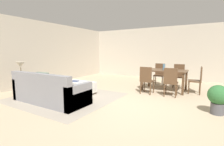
# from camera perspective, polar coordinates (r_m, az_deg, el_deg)

# --- Properties ---
(ground_plane) EXTENTS (10.80, 10.80, 0.00)m
(ground_plane) POSITION_cam_1_polar(r_m,az_deg,el_deg) (4.51, 5.90, -10.96)
(ground_plane) COLOR tan
(wall_back) EXTENTS (9.00, 0.12, 2.70)m
(wall_back) POSITION_cam_1_polar(r_m,az_deg,el_deg) (9.07, 19.56, 6.55)
(wall_back) COLOR #BCB2A0
(wall_back) RESTS_ON ground_plane
(wall_left) EXTENTS (0.12, 11.00, 2.70)m
(wall_left) POSITION_cam_1_polar(r_m,az_deg,el_deg) (7.67, -24.43, 6.23)
(wall_left) COLOR #BCB2A0
(wall_left) RESTS_ON ground_plane
(area_rug) EXTENTS (3.00, 2.80, 0.01)m
(area_rug) POSITION_cam_1_polar(r_m,az_deg,el_deg) (5.42, -15.54, -8.01)
(area_rug) COLOR gray
(area_rug) RESTS_ON ground_plane
(couch) EXTENTS (2.25, 0.90, 0.86)m
(couch) POSITION_cam_1_polar(r_m,az_deg,el_deg) (4.96, -20.86, -6.16)
(couch) COLOR gray
(couch) RESTS_ON ground_plane
(ottoman_table) EXTENTS (1.15, 0.57, 0.41)m
(ottoman_table) POSITION_cam_1_polar(r_m,az_deg,el_deg) (5.75, -11.52, -4.62)
(ottoman_table) COLOR silver
(ottoman_table) RESTS_ON ground_plane
(side_table) EXTENTS (0.40, 0.40, 0.57)m
(side_table) POSITION_cam_1_polar(r_m,az_deg,el_deg) (6.13, -28.78, -2.61)
(side_table) COLOR olive
(side_table) RESTS_ON ground_plane
(table_lamp) EXTENTS (0.26, 0.26, 0.53)m
(table_lamp) POSITION_cam_1_polar(r_m,az_deg,el_deg) (6.07, -29.09, 2.33)
(table_lamp) COLOR brown
(table_lamp) RESTS_ON side_table
(dining_table) EXTENTS (1.52, 0.93, 0.76)m
(dining_table) POSITION_cam_1_polar(r_m,az_deg,el_deg) (6.32, 17.70, 0.20)
(dining_table) COLOR #513823
(dining_table) RESTS_ON ground_plane
(dining_chair_near_left) EXTENTS (0.41, 0.41, 0.92)m
(dining_chair_near_left) POSITION_cam_1_polar(r_m,az_deg,el_deg) (5.63, 11.85, -1.94)
(dining_chair_near_left) COLOR #513823
(dining_chair_near_left) RESTS_ON ground_plane
(dining_chair_near_right) EXTENTS (0.43, 0.43, 0.92)m
(dining_chair_near_right) POSITION_cam_1_polar(r_m,az_deg,el_deg) (5.49, 19.64, -2.46)
(dining_chair_near_right) COLOR #513823
(dining_chair_near_right) RESTS_ON ground_plane
(dining_chair_far_left) EXTENTS (0.42, 0.42, 0.92)m
(dining_chair_far_left) POSITION_cam_1_polar(r_m,az_deg,el_deg) (7.24, 16.10, -0.02)
(dining_chair_far_left) COLOR #513823
(dining_chair_far_left) RESTS_ON ground_plane
(dining_chair_far_right) EXTENTS (0.43, 0.43, 0.92)m
(dining_chair_far_right) POSITION_cam_1_polar(r_m,az_deg,el_deg) (7.09, 22.09, -0.43)
(dining_chair_far_right) COLOR #513823
(dining_chair_far_right) RESTS_ON ground_plane
(dining_chair_head_east) EXTENTS (0.43, 0.43, 0.92)m
(dining_chair_head_east) POSITION_cam_1_polar(r_m,az_deg,el_deg) (6.23, 27.51, -1.73)
(dining_chair_head_east) COLOR #513823
(dining_chair_head_east) RESTS_ON ground_plane
(vase_centerpiece) EXTENTS (0.09, 0.09, 0.21)m
(vase_centerpiece) POSITION_cam_1_polar(r_m,az_deg,el_deg) (6.32, 17.53, 2.05)
(vase_centerpiece) COLOR slate
(vase_centerpiece) RESTS_ON dining_table
(book_on_ottoman) EXTENTS (0.28, 0.22, 0.03)m
(book_on_ottoman) POSITION_cam_1_polar(r_m,az_deg,el_deg) (5.73, -12.77, -2.73)
(book_on_ottoman) COLOR #3F4C72
(book_on_ottoman) RESTS_ON ottoman_table
(potted_plant) EXTENTS (0.45, 0.45, 0.67)m
(potted_plant) POSITION_cam_1_polar(r_m,az_deg,el_deg) (4.46, 32.84, -7.11)
(potted_plant) COLOR #4C4C51
(potted_plant) RESTS_ON ground_plane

